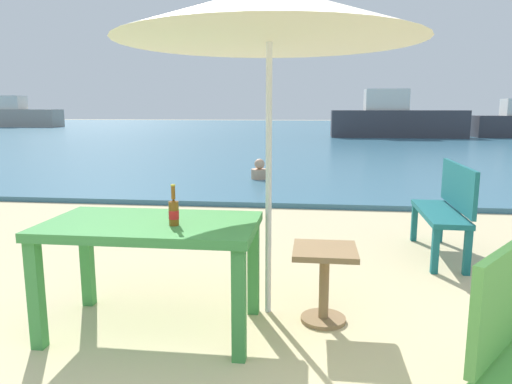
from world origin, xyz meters
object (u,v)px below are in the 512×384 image
(picnic_table_green, at_px, (152,237))
(beer_bottle_amber, at_px, (174,211))
(bench_teal_center, at_px, (447,205))
(patio_umbrella, at_px, (269,14))
(swimmer_person, at_px, (260,171))
(boat_cargo_ship, at_px, (395,120))
(side_table_wood, at_px, (324,274))
(boat_fishing_trawler, at_px, (17,116))

(picnic_table_green, xyz_separation_m, beer_bottle_amber, (0.18, -0.08, 0.20))
(picnic_table_green, relative_size, bench_teal_center, 1.16)
(patio_umbrella, xyz_separation_m, swimmer_person, (-0.77, 6.18, -1.88))
(beer_bottle_amber, relative_size, boat_cargo_ship, 0.04)
(bench_teal_center, relative_size, boat_cargo_ship, 0.19)
(patio_umbrella, xyz_separation_m, side_table_wood, (0.41, -0.12, -1.76))
(patio_umbrella, xyz_separation_m, bench_teal_center, (1.66, 1.55, -1.58))
(bench_teal_center, bearing_deg, side_table_wood, -126.93)
(side_table_wood, bearing_deg, picnic_table_green, -167.29)
(boat_fishing_trawler, xyz_separation_m, boat_cargo_ship, (26.69, -10.12, -0.01))
(side_table_wood, height_order, bench_teal_center, bench_teal_center)
(beer_bottle_amber, xyz_separation_m, bench_teal_center, (2.22, 2.01, -0.31))
(bench_teal_center, distance_m, boat_cargo_ship, 19.65)
(patio_umbrella, distance_m, boat_cargo_ship, 21.49)
(picnic_table_green, height_order, patio_umbrella, patio_umbrella)
(beer_bottle_amber, relative_size, patio_umbrella, 0.12)
(bench_teal_center, height_order, swimmer_person, bench_teal_center)
(boat_cargo_ship, bearing_deg, beer_bottle_amber, -102.75)
(picnic_table_green, relative_size, boat_cargo_ship, 0.22)
(picnic_table_green, distance_m, boat_cargo_ship, 21.98)
(beer_bottle_amber, xyz_separation_m, swimmer_person, (-0.21, 6.64, -0.61))
(beer_bottle_amber, relative_size, boat_fishing_trawler, 0.04)
(beer_bottle_amber, distance_m, boat_cargo_ship, 22.02)
(patio_umbrella, height_order, boat_cargo_ship, boat_cargo_ship)
(bench_teal_center, relative_size, swimmer_person, 2.95)
(bench_teal_center, xyz_separation_m, boat_cargo_ship, (2.64, 19.47, 0.38))
(side_table_wood, distance_m, swimmer_person, 6.40)
(beer_bottle_amber, relative_size, side_table_wood, 0.49)
(side_table_wood, bearing_deg, patio_umbrella, 164.10)
(boat_cargo_ship, bearing_deg, side_table_wood, -100.43)
(boat_fishing_trawler, bearing_deg, swimmer_person, -49.10)
(swimmer_person, bearing_deg, beer_bottle_amber, -88.22)
(boat_cargo_ship, bearing_deg, bench_teal_center, -97.71)
(patio_umbrella, bearing_deg, picnic_table_green, -153.26)
(beer_bottle_amber, height_order, boat_cargo_ship, boat_cargo_ship)
(side_table_wood, bearing_deg, boat_fishing_trawler, 126.11)
(bench_teal_center, bearing_deg, boat_fishing_trawler, 129.11)
(beer_bottle_amber, height_order, swimmer_person, beer_bottle_amber)
(swimmer_person, height_order, boat_fishing_trawler, boat_fishing_trawler)
(beer_bottle_amber, xyz_separation_m, side_table_wood, (0.97, 0.34, -0.50))
(side_table_wood, bearing_deg, beer_bottle_amber, -160.42)
(side_table_wood, height_order, boat_fishing_trawler, boat_fishing_trawler)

